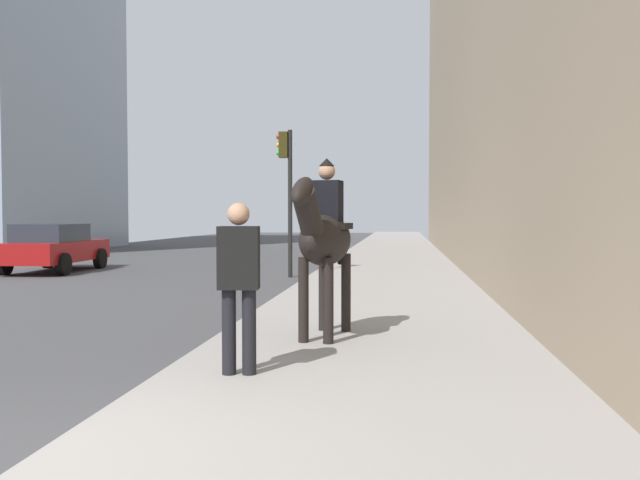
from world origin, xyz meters
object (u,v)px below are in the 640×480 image
(mounted_horse_near, at_px, (324,237))
(traffic_light_near_curb, at_px, (287,179))
(car_near_lane, at_px, (54,247))
(pedestrian_greeting, at_px, (239,276))

(mounted_horse_near, distance_m, traffic_light_near_curb, 9.66)
(car_near_lane, bearing_deg, mounted_horse_near, -140.09)
(pedestrian_greeting, distance_m, traffic_light_near_curb, 11.62)
(pedestrian_greeting, bearing_deg, traffic_light_near_curb, 0.62)
(pedestrian_greeting, bearing_deg, mounted_horse_near, -23.24)
(pedestrian_greeting, height_order, traffic_light_near_curb, traffic_light_near_curb)
(mounted_horse_near, relative_size, traffic_light_near_curb, 0.58)
(car_near_lane, bearing_deg, traffic_light_near_curb, -99.74)
(mounted_horse_near, height_order, traffic_light_near_curb, traffic_light_near_curb)
(mounted_horse_near, height_order, car_near_lane, mounted_horse_near)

